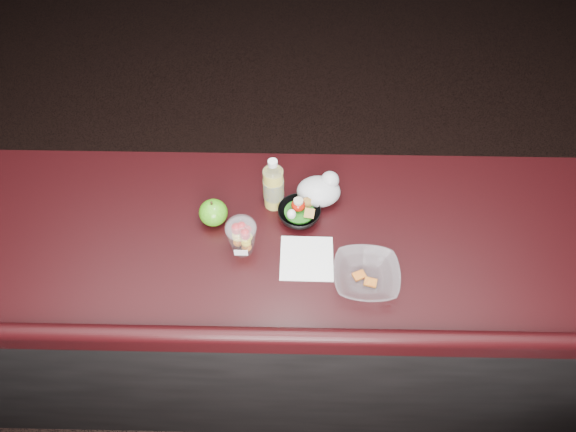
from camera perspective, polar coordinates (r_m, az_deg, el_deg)
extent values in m
plane|color=black|center=(2.41, -1.54, -22.43)|extent=(8.00, 8.00, 0.00)
cube|color=black|center=(2.06, -1.54, -10.65)|extent=(4.00, 0.65, 0.98)
cube|color=black|center=(1.63, -1.92, -2.37)|extent=(4.06, 0.71, 0.04)
cylinder|color=gold|center=(1.63, -1.62, 3.10)|extent=(0.06, 0.06, 0.16)
cylinder|color=white|center=(1.63, -1.62, 3.10)|extent=(0.07, 0.07, 0.16)
cone|color=white|center=(1.56, -1.69, 5.31)|extent=(0.06, 0.06, 0.03)
cylinder|color=white|center=(1.54, -1.71, 5.89)|extent=(0.03, 0.03, 0.02)
cylinder|color=#072D99|center=(1.63, -1.62, 3.10)|extent=(0.07, 0.07, 0.07)
ellipsoid|color=white|center=(1.50, -5.28, -1.31)|extent=(0.09, 0.09, 0.05)
ellipsoid|color=#31850F|center=(1.63, -8.30, 0.38)|extent=(0.09, 0.09, 0.08)
cylinder|color=black|center=(1.59, -8.49, 1.39)|extent=(0.01, 0.01, 0.01)
ellipsoid|color=silver|center=(1.67, 3.42, 2.74)|extent=(0.14, 0.12, 0.08)
sphere|color=silver|center=(1.66, 4.67, 3.98)|extent=(0.06, 0.06, 0.06)
imported|color=black|center=(1.63, 1.25, 0.27)|extent=(0.16, 0.16, 0.04)
cylinder|color=#0F470C|center=(1.63, 1.26, 0.46)|extent=(0.10, 0.10, 0.01)
ellipsoid|color=#A11306|center=(1.62, 1.15, 1.22)|extent=(0.04, 0.04, 0.04)
cylinder|color=beige|center=(1.60, 1.16, 1.66)|extent=(0.03, 0.03, 0.01)
ellipsoid|color=white|center=(1.60, 0.39, 0.20)|extent=(0.03, 0.03, 0.04)
imported|color=silver|center=(1.52, 8.67, -6.58)|extent=(0.20, 0.20, 0.05)
cube|color=#990F0C|center=(1.53, 7.91, -6.55)|extent=(0.04, 0.04, 0.01)
cube|color=#990F0C|center=(1.52, 9.15, -7.27)|extent=(0.04, 0.04, 0.01)
cube|color=white|center=(1.56, 2.09, -4.72)|extent=(0.16, 0.16, 0.00)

